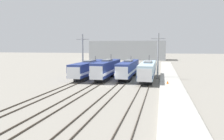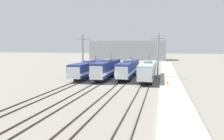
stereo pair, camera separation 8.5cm
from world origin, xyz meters
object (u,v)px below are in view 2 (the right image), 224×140
locomotive_far_left (89,69)px  locomotive_center_left (107,69)px  locomotive_far_right (148,70)px  catenary_tower_right (158,55)px  traffic_cone (168,82)px  catenary_tower_left (83,55)px  locomotive_center_right (128,69)px

locomotive_far_left → locomotive_center_left: 4.66m
locomotive_far_right → catenary_tower_right: size_ratio=1.79×
locomotive_far_left → locomotive_far_right: locomotive_far_right is taller
locomotive_far_right → traffic_cone: locomotive_far_right is taller
locomotive_far_right → catenary_tower_left: (-15.50, 2.66, 3.11)m
catenary_tower_left → traffic_cone: size_ratio=17.18×
locomotive_center_right → catenary_tower_left: (-11.01, 0.45, 3.08)m
locomotive_center_left → traffic_cone: size_ratio=29.17×
locomotive_far_right → traffic_cone: bearing=-57.7°
locomotive_center_right → locomotive_far_right: bearing=-26.2°
locomotive_center_right → catenary_tower_right: catenary_tower_right is taller
traffic_cone → locomotive_center_right: bearing=134.9°
catenary_tower_right → locomotive_far_right: bearing=-127.3°
locomotive_far_left → catenary_tower_left: bearing=147.6°
locomotive_center_left → catenary_tower_right: size_ratio=1.70×
locomotive_far_left → locomotive_center_left: size_ratio=1.15×
catenary_tower_right → traffic_cone: catenary_tower_right is taller
catenary_tower_left → locomotive_far_right: bearing=-9.7°
locomotive_center_left → catenary_tower_left: size_ratio=1.70×
locomotive_far_right → catenary_tower_right: (2.03, 2.66, 3.11)m
locomotive_far_left → locomotive_far_right: 13.54m
locomotive_center_left → locomotive_center_right: (4.49, 2.07, -0.08)m
locomotive_far_left → locomotive_center_left: bearing=-15.3°
locomotive_far_right → traffic_cone: size_ratio=30.77×
locomotive_center_left → locomotive_center_right: size_ratio=0.94×
locomotive_far_left → catenary_tower_left: catenary_tower_left is taller
locomotive_far_right → traffic_cone: (3.97, -6.28, -1.36)m
catenary_tower_right → catenary_tower_left: bearing=180.0°
locomotive_center_left → catenary_tower_right: 11.68m
catenary_tower_right → locomotive_center_right: bearing=-176.1°
locomotive_far_left → catenary_tower_left: size_ratio=1.96×
locomotive_center_right → locomotive_far_right: 5.00m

